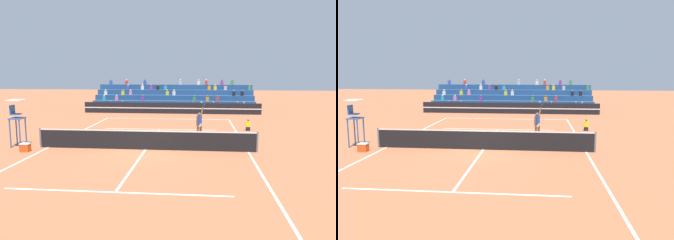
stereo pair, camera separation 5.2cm
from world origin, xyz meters
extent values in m
plane|color=#AD603D|center=(0.00, 0.00, 0.00)|extent=(120.00, 120.00, 0.00)
cube|color=white|center=(0.00, 11.90, 0.00)|extent=(11.00, 0.10, 0.01)
cube|color=white|center=(-5.50, 0.00, 0.00)|extent=(0.10, 23.80, 0.01)
cube|color=white|center=(5.50, 0.00, 0.00)|extent=(0.10, 23.80, 0.01)
cube|color=white|center=(0.00, -6.43, 0.00)|extent=(8.25, 0.10, 0.01)
cube|color=white|center=(0.00, 6.43, 0.00)|extent=(8.25, 0.10, 0.01)
cube|color=white|center=(0.00, 0.00, 0.00)|extent=(0.10, 12.85, 0.01)
cylinder|color=slate|center=(-5.95, 0.00, 0.55)|extent=(0.10, 0.10, 1.10)
cylinder|color=slate|center=(5.95, 0.00, 0.55)|extent=(0.10, 0.10, 1.10)
cube|color=black|center=(0.00, 0.00, 0.50)|extent=(11.90, 0.02, 1.00)
cube|color=white|center=(0.00, 0.00, 1.03)|extent=(11.90, 0.04, 0.06)
cube|color=black|center=(0.00, 15.77, 0.55)|extent=(18.00, 0.24, 1.10)
cube|color=white|center=(0.00, 15.64, 0.55)|extent=(18.00, 0.02, 0.10)
cube|color=navy|center=(0.00, 17.05, 0.28)|extent=(17.53, 0.95, 0.55)
cube|color=orange|center=(3.07, 16.88, 0.77)|extent=(0.32, 0.22, 0.44)
sphere|color=tan|center=(3.07, 16.88, 1.09)|extent=(0.18, 0.18, 0.18)
cube|color=red|center=(-5.28, 16.88, 0.77)|extent=(0.32, 0.22, 0.44)
sphere|color=brown|center=(-5.28, 16.88, 1.09)|extent=(0.18, 0.18, 0.18)
cube|color=purple|center=(-6.57, 16.88, 0.77)|extent=(0.32, 0.22, 0.44)
sphere|color=brown|center=(-6.57, 16.88, 1.09)|extent=(0.18, 0.18, 0.18)
cube|color=silver|center=(7.43, 16.88, 0.77)|extent=(0.32, 0.22, 0.44)
sphere|color=tan|center=(7.43, 16.88, 1.09)|extent=(0.18, 0.18, 0.18)
cube|color=red|center=(6.76, 16.88, 0.77)|extent=(0.32, 0.22, 0.44)
sphere|color=#9E7051|center=(6.76, 16.88, 1.09)|extent=(0.18, 0.18, 0.18)
cube|color=orange|center=(-8.37, 16.88, 0.77)|extent=(0.32, 0.22, 0.44)
sphere|color=brown|center=(-8.37, 16.88, 1.09)|extent=(0.18, 0.18, 0.18)
cube|color=black|center=(2.22, 16.88, 0.77)|extent=(0.32, 0.22, 0.44)
sphere|color=brown|center=(2.22, 16.88, 1.09)|extent=(0.18, 0.18, 0.18)
cube|color=pink|center=(4.28, 16.88, 0.77)|extent=(0.32, 0.22, 0.44)
sphere|color=#9E7051|center=(4.28, 16.88, 1.09)|extent=(0.18, 0.18, 0.18)
cube|color=navy|center=(0.00, 18.00, 0.55)|extent=(17.53, 0.95, 1.10)
cube|color=pink|center=(-6.15, 17.83, 1.32)|extent=(0.32, 0.22, 0.44)
sphere|color=beige|center=(-6.15, 17.83, 1.64)|extent=(0.18, 0.18, 0.18)
cube|color=teal|center=(-7.55, 17.83, 1.32)|extent=(0.32, 0.22, 0.44)
sphere|color=beige|center=(-7.55, 17.83, 1.64)|extent=(0.18, 0.18, 0.18)
cube|color=#338C4C|center=(2.31, 17.83, 1.32)|extent=(0.32, 0.22, 0.44)
sphere|color=brown|center=(2.31, 17.83, 1.64)|extent=(0.18, 0.18, 0.18)
cube|color=purple|center=(-3.28, 17.83, 1.32)|extent=(0.32, 0.22, 0.44)
sphere|color=brown|center=(-3.28, 17.83, 1.64)|extent=(0.18, 0.18, 0.18)
cube|color=orange|center=(3.71, 17.83, 1.32)|extent=(0.32, 0.22, 0.44)
sphere|color=brown|center=(3.71, 17.83, 1.64)|extent=(0.18, 0.18, 0.18)
cube|color=red|center=(4.78, 17.83, 1.32)|extent=(0.32, 0.22, 0.44)
sphere|color=brown|center=(4.78, 17.83, 1.64)|extent=(0.18, 0.18, 0.18)
cube|color=navy|center=(0.00, 18.95, 0.83)|extent=(17.53, 0.95, 1.65)
cube|color=black|center=(7.45, 18.78, 1.87)|extent=(0.32, 0.22, 0.44)
sphere|color=brown|center=(7.45, 18.78, 2.19)|extent=(0.18, 0.18, 0.18)
cube|color=yellow|center=(-0.67, 18.78, 1.87)|extent=(0.32, 0.22, 0.44)
sphere|color=tan|center=(-0.67, 18.78, 2.19)|extent=(0.18, 0.18, 0.18)
cube|color=pink|center=(-4.80, 18.78, 1.87)|extent=(0.32, 0.22, 0.44)
sphere|color=beige|center=(-4.80, 18.78, 2.19)|extent=(0.18, 0.18, 0.18)
cube|color=silver|center=(0.06, 18.78, 1.87)|extent=(0.32, 0.22, 0.44)
sphere|color=beige|center=(0.06, 18.78, 2.19)|extent=(0.18, 0.18, 0.18)
cube|color=yellow|center=(-5.67, 18.78, 1.87)|extent=(0.32, 0.22, 0.44)
sphere|color=#9E7051|center=(-5.67, 18.78, 2.19)|extent=(0.18, 0.18, 0.18)
cube|color=black|center=(6.57, 18.78, 1.87)|extent=(0.32, 0.22, 0.44)
sphere|color=#9E7051|center=(6.57, 18.78, 2.19)|extent=(0.18, 0.18, 0.18)
cube|color=silver|center=(-7.64, 18.78, 1.87)|extent=(0.32, 0.22, 0.44)
sphere|color=tan|center=(-7.64, 18.78, 2.19)|extent=(0.18, 0.18, 0.18)
cube|color=navy|center=(0.00, 19.90, 1.10)|extent=(17.53, 0.95, 2.20)
cube|color=silver|center=(-3.62, 19.73, 2.42)|extent=(0.32, 0.22, 0.44)
sphere|color=beige|center=(-3.62, 19.73, 2.74)|extent=(0.18, 0.18, 0.18)
cube|color=orange|center=(3.93, 19.73, 2.42)|extent=(0.32, 0.22, 0.44)
sphere|color=brown|center=(3.93, 19.73, 2.74)|extent=(0.18, 0.18, 0.18)
cube|color=yellow|center=(4.59, 19.73, 2.42)|extent=(0.32, 0.22, 0.44)
sphere|color=tan|center=(4.59, 19.73, 2.74)|extent=(0.18, 0.18, 0.18)
cube|color=black|center=(-1.86, 19.73, 2.42)|extent=(0.32, 0.22, 0.44)
sphere|color=brown|center=(-1.86, 19.73, 2.74)|extent=(0.18, 0.18, 0.18)
cube|color=teal|center=(-0.96, 19.73, 2.42)|extent=(0.32, 0.22, 0.44)
sphere|color=brown|center=(-0.96, 19.73, 2.74)|extent=(0.18, 0.18, 0.18)
cube|color=#2D4CA5|center=(-5.29, 19.73, 2.42)|extent=(0.32, 0.22, 0.44)
sphere|color=beige|center=(-5.29, 19.73, 2.74)|extent=(0.18, 0.18, 0.18)
cube|color=#338C4C|center=(8.34, 19.73, 2.42)|extent=(0.32, 0.22, 0.44)
sphere|color=#9E7051|center=(8.34, 19.73, 2.74)|extent=(0.18, 0.18, 0.18)
cube|color=purple|center=(-2.61, 19.73, 2.42)|extent=(0.32, 0.22, 0.44)
sphere|color=#9E7051|center=(-2.61, 19.73, 2.74)|extent=(0.18, 0.18, 0.18)
cube|color=#B2B2B7|center=(5.72, 19.73, 2.42)|extent=(0.32, 0.22, 0.44)
sphere|color=brown|center=(5.72, 19.73, 2.74)|extent=(0.18, 0.18, 0.18)
cube|color=navy|center=(0.00, 20.85, 1.38)|extent=(17.53, 0.95, 2.75)
cube|color=silver|center=(2.74, 20.68, 2.97)|extent=(0.32, 0.22, 0.44)
sphere|color=tan|center=(2.74, 20.68, 3.29)|extent=(0.18, 0.18, 0.18)
cube|color=purple|center=(5.38, 20.68, 2.97)|extent=(0.32, 0.22, 0.44)
sphere|color=brown|center=(5.38, 20.68, 3.29)|extent=(0.18, 0.18, 0.18)
cube|color=red|center=(-5.68, 20.68, 2.97)|extent=(0.32, 0.22, 0.44)
sphere|color=beige|center=(-5.68, 20.68, 3.29)|extent=(0.18, 0.18, 0.18)
cube|color=red|center=(3.61, 20.68, 2.97)|extent=(0.32, 0.22, 0.44)
sphere|color=beige|center=(3.61, 20.68, 3.29)|extent=(0.18, 0.18, 0.18)
cube|color=#2D4CA5|center=(-7.55, 20.68, 2.97)|extent=(0.32, 0.22, 0.44)
sphere|color=brown|center=(-7.55, 20.68, 3.29)|extent=(0.18, 0.18, 0.18)
cube|color=#338C4C|center=(6.55, 20.68, 2.97)|extent=(0.32, 0.22, 0.44)
sphere|color=brown|center=(6.55, 20.68, 3.29)|extent=(0.18, 0.18, 0.18)
cube|color=#B2B2B7|center=(0.64, 20.68, 2.97)|extent=(0.32, 0.22, 0.44)
sphere|color=beige|center=(0.64, 20.68, 3.29)|extent=(0.18, 0.18, 0.18)
cube|color=#2D4CA5|center=(-3.48, 20.68, 2.97)|extent=(0.32, 0.22, 0.44)
sphere|color=brown|center=(-3.48, 20.68, 3.29)|extent=(0.18, 0.18, 0.18)
cylinder|color=#285699|center=(-6.97, 0.32, 0.80)|extent=(0.07, 0.07, 1.60)
cylinder|color=#285699|center=(-6.97, -0.32, 0.80)|extent=(0.07, 0.07, 1.60)
cylinder|color=#285699|center=(-7.53, 0.32, 0.80)|extent=(0.07, 0.07, 1.60)
cylinder|color=#285699|center=(-7.53, -0.32, 0.80)|extent=(0.07, 0.07, 1.60)
cube|color=#285699|center=(-7.25, 0.00, 1.63)|extent=(0.68, 0.76, 0.06)
cube|color=#285699|center=(-7.31, 0.00, 1.86)|extent=(0.44, 0.48, 0.06)
cube|color=#285699|center=(-7.51, 0.00, 2.11)|extent=(0.06, 0.48, 0.52)
cube|color=white|center=(-7.25, 0.00, 2.65)|extent=(0.76, 0.84, 0.04)
cube|color=black|center=(6.40, 6.55, 0.06)|extent=(0.28, 0.36, 0.12)
cube|color=black|center=(6.40, 6.55, 0.18)|extent=(0.28, 0.24, 0.18)
cube|color=yellow|center=(6.40, 6.55, 0.47)|extent=(0.30, 0.18, 0.40)
sphere|color=brown|center=(6.40, 6.55, 0.76)|extent=(0.17, 0.17, 0.17)
cylinder|color=brown|center=(2.83, 2.82, 0.45)|extent=(0.14, 0.14, 0.90)
cylinder|color=brown|center=(3.00, 2.98, 0.45)|extent=(0.14, 0.14, 0.90)
cube|color=white|center=(2.89, 2.90, 0.94)|extent=(0.32, 0.38, 0.20)
cube|color=#2D4CA5|center=(2.89, 2.90, 1.24)|extent=(0.34, 0.41, 0.56)
sphere|color=brown|center=(2.89, 2.90, 1.60)|extent=(0.22, 0.22, 0.22)
cube|color=white|center=(2.79, 2.84, 0.04)|extent=(0.29, 0.23, 0.09)
cube|color=white|center=(2.96, 3.00, 0.04)|extent=(0.29, 0.23, 0.09)
cylinder|color=brown|center=(2.78, 2.69, 1.18)|extent=(0.09, 0.09, 0.56)
cylinder|color=brown|center=(3.05, 3.22, 1.73)|extent=(0.24, 0.35, 0.58)
cylinder|color=black|center=(3.13, 3.38, 2.08)|extent=(0.09, 0.13, 0.21)
torus|color=#1E4C99|center=(3.17, 3.45, 2.24)|extent=(0.21, 0.38, 0.41)
sphere|color=#C6DB33|center=(-4.27, 8.99, 0.03)|extent=(0.07, 0.07, 0.07)
cube|color=#D84C19|center=(-6.28, -1.05, 0.20)|extent=(0.48, 0.36, 0.40)
cube|color=white|center=(-6.28, -1.05, 0.43)|extent=(0.50, 0.38, 0.05)
camera|label=1|loc=(2.91, -17.19, 4.19)|focal=35.00mm
camera|label=2|loc=(2.96, -17.19, 4.19)|focal=35.00mm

